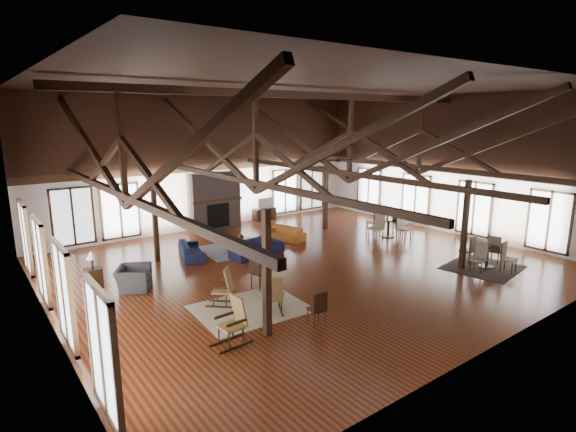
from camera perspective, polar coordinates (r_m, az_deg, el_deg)
floor at (r=15.81m, az=2.26°, el=-6.20°), size 16.00×16.00×0.00m
ceiling at (r=15.02m, az=2.46°, el=16.05°), size 16.00×14.00×0.02m
wall_back at (r=20.99m, az=-9.87°, el=6.63°), size 16.00×0.02×6.00m
wall_front at (r=10.73m, az=26.64°, el=0.11°), size 16.00×0.02×6.00m
wall_left at (r=11.89m, az=-29.13°, el=0.93°), size 0.02×14.00×6.00m
wall_right at (r=21.08m, az=19.58°, el=6.13°), size 0.02×14.00×6.00m
roof_truss at (r=15.02m, az=2.39°, el=8.52°), size 15.60×14.07×3.14m
post_grid at (r=15.40m, az=2.30°, el=-0.81°), size 8.16×7.16×3.05m
fireplace at (r=20.94m, az=-9.29°, el=1.90°), size 2.50×0.69×2.60m
ceiling_fan at (r=14.63m, az=6.40°, el=7.19°), size 1.60×1.60×0.75m
sofa_navy_front at (r=16.75m, az=-3.99°, el=-4.07°), size 2.14×1.02×0.60m
sofa_navy_left at (r=16.91m, az=-12.15°, el=-4.26°), size 2.02×1.24×0.55m
sofa_orange at (r=18.97m, az=-0.38°, el=-2.19°), size 1.92×1.03×0.53m
coffee_table at (r=17.56m, az=-6.02°, el=-3.13°), size 1.20×0.82×0.42m
vase at (r=17.57m, az=-5.96°, el=-2.56°), size 0.27×0.27×0.21m
armchair at (r=14.31m, az=-19.03°, el=-7.47°), size 1.38×1.33×0.69m
side_table_lamp at (r=14.84m, az=-23.50°, el=-6.74°), size 0.46×0.46×1.16m
rocking_chair_a at (r=12.49m, az=-8.01°, el=-9.01°), size 0.91×0.90×1.08m
rocking_chair_b at (r=11.93m, az=-1.76°, el=-10.12°), size 0.72×0.88×1.00m
rocking_chair_c at (r=10.49m, az=-6.81°, el=-13.12°), size 0.91×0.54×1.14m
side_chair_a at (r=13.47m, az=-3.91°, el=-6.72°), size 0.54×0.54×1.10m
side_chair_b at (r=11.23m, az=3.90°, el=-11.35°), size 0.43×0.43×0.90m
cafe_table_near at (r=16.86m, az=23.99°, el=-4.36°), size 1.92×1.92×0.98m
cafe_table_far at (r=19.77m, az=12.63°, el=-1.01°), size 2.16×2.16×1.12m
cup_near at (r=16.77m, az=24.17°, el=-3.54°), size 0.13×0.13×0.09m
cup_far at (r=19.77m, az=12.50°, el=-0.12°), size 0.16×0.16×0.10m
tv_console at (r=22.59m, az=-3.03°, el=0.25°), size 1.18×0.44×0.59m
television at (r=22.49m, az=-3.00°, el=1.66°), size 0.95×0.22×0.54m
rug_tan at (r=12.40m, az=-4.78°, el=-11.61°), size 3.01×2.43×0.01m
rug_navy at (r=17.82m, az=-5.96°, el=-4.09°), size 3.19×2.50×0.01m
rug_dark at (r=16.90m, az=23.49°, el=-6.00°), size 2.71×2.53×0.01m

